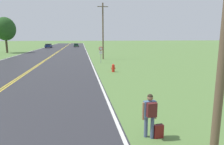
{
  "coord_description": "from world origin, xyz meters",
  "views": [
    {
      "loc": [
        5.8,
        -1.59,
        3.79
      ],
      "look_at": [
        8.18,
        13.6,
        1.04
      ],
      "focal_mm": 32.0,
      "sensor_mm": 36.0,
      "label": 1
    }
  ],
  "objects_px": {
    "car_dark_blue_hatchback_approaching": "(48,46)",
    "car_dark_green_sedan_mid_near": "(76,45)",
    "hitchhiker_person": "(150,112)",
    "traffic_sign": "(101,51)",
    "suitcase": "(159,131)",
    "tree_behind_sign": "(5,29)",
    "fire_hydrant": "(113,68)"
  },
  "relations": [
    {
      "from": "hitchhiker_person",
      "to": "tree_behind_sign",
      "type": "distance_m",
      "value": 48.98
    },
    {
      "from": "hitchhiker_person",
      "to": "suitcase",
      "type": "relative_size",
      "value": 3.01
    },
    {
      "from": "fire_hydrant",
      "to": "traffic_sign",
      "type": "height_order",
      "value": "traffic_sign"
    },
    {
      "from": "suitcase",
      "to": "traffic_sign",
      "type": "relative_size",
      "value": 0.24
    },
    {
      "from": "hitchhiker_person",
      "to": "tree_behind_sign",
      "type": "bearing_deg",
      "value": 19.36
    },
    {
      "from": "hitchhiker_person",
      "to": "traffic_sign",
      "type": "bearing_deg",
      "value": -5.75
    },
    {
      "from": "fire_hydrant",
      "to": "car_dark_blue_hatchback_approaching",
      "type": "relative_size",
      "value": 0.22
    },
    {
      "from": "tree_behind_sign",
      "to": "fire_hydrant",
      "type": "bearing_deg",
      "value": -55.12
    },
    {
      "from": "car_dark_blue_hatchback_approaching",
      "to": "car_dark_green_sedan_mid_near",
      "type": "xyz_separation_m",
      "value": [
        9.47,
        5.67,
        -0.08
      ]
    },
    {
      "from": "fire_hydrant",
      "to": "traffic_sign",
      "type": "distance_m",
      "value": 7.8
    },
    {
      "from": "tree_behind_sign",
      "to": "car_dark_blue_hatchback_approaching",
      "type": "height_order",
      "value": "tree_behind_sign"
    },
    {
      "from": "traffic_sign",
      "to": "car_dark_green_sedan_mid_near",
      "type": "xyz_separation_m",
      "value": [
        -4.53,
        49.76,
        -1.12
      ]
    },
    {
      "from": "suitcase",
      "to": "traffic_sign",
      "type": "distance_m",
      "value": 22.29
    },
    {
      "from": "fire_hydrant",
      "to": "suitcase",
      "type": "bearing_deg",
      "value": -92.5
    },
    {
      "from": "hitchhiker_person",
      "to": "car_dark_blue_hatchback_approaching",
      "type": "relative_size",
      "value": 0.44
    },
    {
      "from": "suitcase",
      "to": "traffic_sign",
      "type": "bearing_deg",
      "value": -4.84
    },
    {
      "from": "suitcase",
      "to": "tree_behind_sign",
      "type": "xyz_separation_m",
      "value": [
        -20.26,
        44.56,
        5.36
      ]
    },
    {
      "from": "suitcase",
      "to": "tree_behind_sign",
      "type": "height_order",
      "value": "tree_behind_sign"
    },
    {
      "from": "suitcase",
      "to": "car_dark_blue_hatchback_approaching",
      "type": "distance_m",
      "value": 67.78
    },
    {
      "from": "traffic_sign",
      "to": "suitcase",
      "type": "bearing_deg",
      "value": -90.11
    },
    {
      "from": "hitchhiker_person",
      "to": "car_dark_blue_hatchback_approaching",
      "type": "xyz_separation_m",
      "value": [
        -13.61,
        66.28,
        -0.27
      ]
    },
    {
      "from": "car_dark_blue_hatchback_approaching",
      "to": "car_dark_green_sedan_mid_near",
      "type": "distance_m",
      "value": 11.04
    },
    {
      "from": "hitchhiker_person",
      "to": "traffic_sign",
      "type": "distance_m",
      "value": 22.21
    },
    {
      "from": "suitcase",
      "to": "car_dark_green_sedan_mid_near",
      "type": "bearing_deg",
      "value": -1.17
    },
    {
      "from": "suitcase",
      "to": "traffic_sign",
      "type": "xyz_separation_m",
      "value": [
        0.04,
        22.24,
        1.56
      ]
    },
    {
      "from": "traffic_sign",
      "to": "car_dark_blue_hatchback_approaching",
      "type": "xyz_separation_m",
      "value": [
        -14.0,
        44.09,
        -1.03
      ]
    },
    {
      "from": "hitchhiker_person",
      "to": "tree_behind_sign",
      "type": "relative_size",
      "value": 0.21
    },
    {
      "from": "traffic_sign",
      "to": "tree_behind_sign",
      "type": "bearing_deg",
      "value": 132.29
    },
    {
      "from": "fire_hydrant",
      "to": "tree_behind_sign",
      "type": "bearing_deg",
      "value": 124.88
    },
    {
      "from": "suitcase",
      "to": "car_dark_green_sedan_mid_near",
      "type": "distance_m",
      "value": 72.14
    },
    {
      "from": "hitchhiker_person",
      "to": "tree_behind_sign",
      "type": "height_order",
      "value": "tree_behind_sign"
    },
    {
      "from": "hitchhiker_person",
      "to": "car_dark_blue_hatchback_approaching",
      "type": "height_order",
      "value": "hitchhiker_person"
    }
  ]
}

